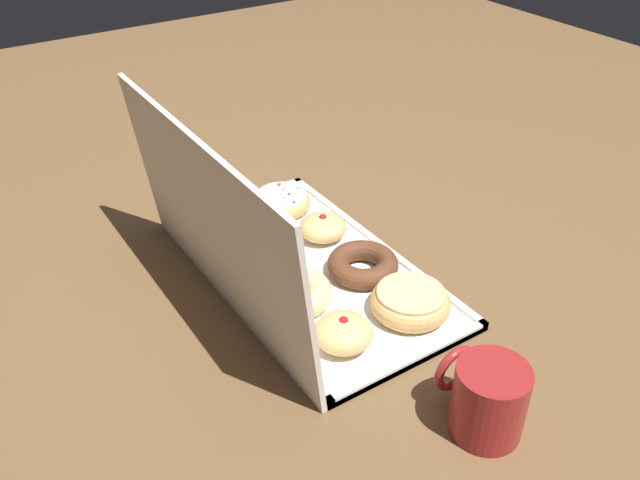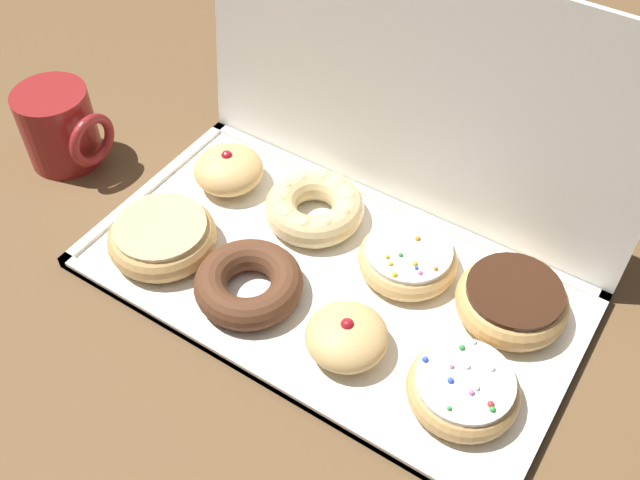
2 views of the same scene
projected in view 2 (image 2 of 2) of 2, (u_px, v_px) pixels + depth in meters
name	position (u px, v px, depth m)	size (l,w,h in m)	color
ground_plane	(329.00, 285.00, 0.80)	(3.00, 3.00, 0.00)	brown
donut_box	(329.00, 282.00, 0.80)	(0.53, 0.29, 0.01)	white
box_lid_open	(412.00, 98.00, 0.79)	(0.53, 0.30, 0.01)	white
glazed_ring_donut_0	(162.00, 237.00, 0.81)	(0.12, 0.12, 0.04)	tan
chocolate_cake_ring_donut_1	(249.00, 284.00, 0.77)	(0.12, 0.12, 0.03)	#59331E
jelly_filled_donut_2	(347.00, 336.00, 0.72)	(0.08, 0.08, 0.05)	#E5B770
sprinkle_donut_3	(463.00, 389.00, 0.68)	(0.11, 0.11, 0.04)	tan
jelly_filled_donut_4	(229.00, 169.00, 0.88)	(0.08, 0.08, 0.05)	#E5B770
cruller_donut_5	(314.00, 207.00, 0.84)	(0.12, 0.12, 0.04)	#EACC8C
sprinkle_donut_6	(408.00, 258.00, 0.79)	(0.11, 0.11, 0.04)	#E5B770
chocolate_frosted_donut_7	(512.00, 301.00, 0.75)	(0.12, 0.12, 0.04)	tan
coffee_mug	(60.00, 126.00, 0.91)	(0.11, 0.09, 0.10)	maroon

